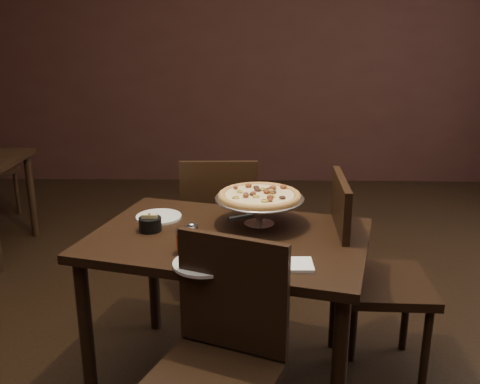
{
  "coord_description": "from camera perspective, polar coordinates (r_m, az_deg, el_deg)",
  "views": [
    {
      "loc": [
        0.06,
        -2.2,
        1.62
      ],
      "look_at": [
        0.01,
        0.04,
        0.93
      ],
      "focal_mm": 40.0,
      "sensor_mm": 36.0,
      "label": 1
    }
  ],
  "objects": [
    {
      "name": "parmesan_shaker",
      "position": [
        2.26,
        -5.16,
        -4.49
      ],
      "size": [
        0.05,
        0.05,
        0.09
      ],
      "color": "beige",
      "rests_on": "dining_table"
    },
    {
      "name": "chair_far",
      "position": [
        3.16,
        -2.18,
        -3.56
      ],
      "size": [
        0.45,
        0.45,
        0.92
      ],
      "rotation": [
        0.0,
        0.0,
        3.18
      ],
      "color": "black",
      "rests_on": "ground"
    },
    {
      "name": "chair_side",
      "position": [
        2.59,
        13.13,
        -8.11
      ],
      "size": [
        0.47,
        0.47,
        0.98
      ],
      "rotation": [
        0.0,
        0.0,
        1.54
      ],
      "color": "black",
      "rests_on": "ground"
    },
    {
      "name": "plate_left",
      "position": [
        2.6,
        -8.67,
        -2.63
      ],
      "size": [
        0.22,
        0.22,
        0.01
      ],
      "primitive_type": "cylinder",
      "color": "silver",
      "rests_on": "dining_table"
    },
    {
      "name": "pizza_stand",
      "position": [
        2.44,
        2.1,
        -0.47
      ],
      "size": [
        0.41,
        0.41,
        0.17
      ],
      "color": "silver",
      "rests_on": "dining_table"
    },
    {
      "name": "room",
      "position": [
        2.23,
        1.26,
        11.49
      ],
      "size": [
        6.04,
        7.04,
        2.84
      ],
      "color": "black",
      "rests_on": "ground"
    },
    {
      "name": "dining_table",
      "position": [
        2.4,
        -1.23,
        -6.83
      ],
      "size": [
        1.36,
        1.08,
        0.75
      ],
      "rotation": [
        0.0,
        0.0,
        -0.26
      ],
      "color": "black",
      "rests_on": "ground"
    },
    {
      "name": "serving_spatula",
      "position": [
        2.18,
        0.04,
        -2.76
      ],
      "size": [
        0.14,
        0.14,
        0.02
      ],
      "rotation": [
        0.0,
        0.0,
        -0.99
      ],
      "color": "silver",
      "rests_on": "pizza_stand"
    },
    {
      "name": "pepper_flake_shaker",
      "position": [
        2.18,
        -6.03,
        -5.13
      ],
      "size": [
        0.06,
        0.06,
        0.11
      ],
      "color": "maroon",
      "rests_on": "dining_table"
    },
    {
      "name": "plate_near",
      "position": [
        2.08,
        -3.82,
        -7.62
      ],
      "size": [
        0.24,
        0.24,
        0.01
      ],
      "primitive_type": "cylinder",
      "color": "silver",
      "rests_on": "dining_table"
    },
    {
      "name": "napkin_stack",
      "position": [
        2.07,
        6.06,
        -7.72
      ],
      "size": [
        0.13,
        0.13,
        0.01
      ],
      "primitive_type": "cube",
      "rotation": [
        0.0,
        0.0,
        0.02
      ],
      "color": "white",
      "rests_on": "dining_table"
    },
    {
      "name": "chair_near",
      "position": [
        1.99,
        -2.26,
        -17.15
      ],
      "size": [
        0.56,
        0.56,
        0.92
      ],
      "rotation": [
        0.0,
        0.0,
        -0.39
      ],
      "color": "black",
      "rests_on": "ground"
    },
    {
      "name": "packet_caddy",
      "position": [
        2.43,
        -9.57,
        -3.35
      ],
      "size": [
        0.1,
        0.1,
        0.08
      ],
      "rotation": [
        0.0,
        0.0,
        0.06
      ],
      "color": "black",
      "rests_on": "dining_table"
    }
  ]
}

